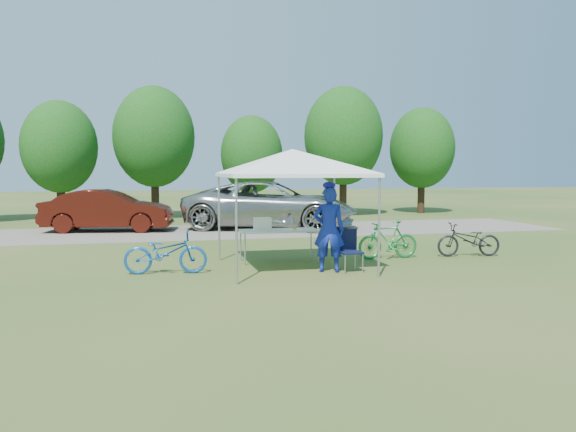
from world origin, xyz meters
The scene contains 14 objects.
ground centered at (0.00, 0.00, 0.00)m, with size 100.00×100.00×0.00m, color #2D5119.
gravel_strip centered at (0.00, 8.00, 0.01)m, with size 24.00×5.00×0.02m, color gray.
canopy centered at (0.00, 0.00, 2.65)m, with size 4.53×4.53×3.00m.
treeline centered at (-0.29, 14.05, 3.53)m, with size 24.89×4.28×6.30m.
folding_table centered at (-0.08, 0.99, 0.75)m, with size 1.92×0.80×0.79m.
folding_chair centered at (1.14, -0.63, 0.55)m, with size 0.50×0.51×0.93m.
cooler centered at (-0.50, 0.99, 0.95)m, with size 0.42×0.29×0.31m.
ice_cream_cup centered at (0.30, 0.94, 0.82)m, with size 0.08×0.08×0.06m, color yellow.
cyclist centered at (0.68, -0.62, 0.94)m, with size 0.69×0.45×1.89m, color #1426A3.
bike_blue centered at (-2.84, -0.01, 0.47)m, with size 0.62×1.78×0.94m, color #1354AB.
bike_green centered at (2.70, 0.78, 0.48)m, with size 0.45×1.61×0.97m, color #1B7C35.
bike_dark centered at (4.91, 0.63, 0.44)m, with size 0.58×1.67×0.88m, color black.
minivan centered at (1.26, 8.52, 0.93)m, with size 3.01×6.53×1.81m, color #A9AAA5.
sedan centered at (-4.71, 9.00, 0.78)m, with size 1.61×4.61×1.52m, color #46120B.
Camera 1 is at (-3.07, -12.38, 2.27)m, focal length 35.00 mm.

